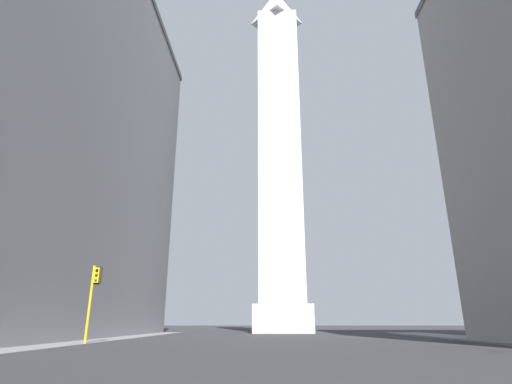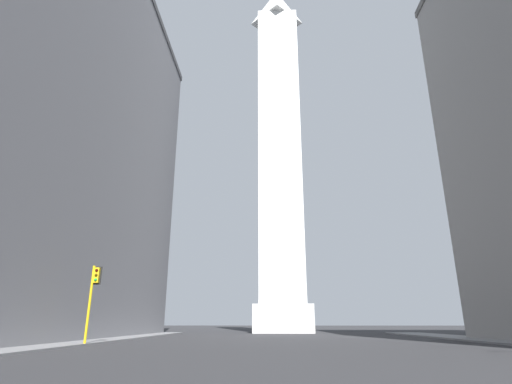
# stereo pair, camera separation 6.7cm
# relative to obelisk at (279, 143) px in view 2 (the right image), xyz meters

# --- Properties ---
(sidewalk_left) EXTENTS (5.00, 77.02, 0.15)m
(sidewalk_left) POSITION_rel_obelisk_xyz_m (-17.39, -41.08, -31.87)
(sidewalk_left) COLOR slate
(sidewalk_left) RESTS_ON ground_plane
(obelisk) EXTENTS (9.05, 9.05, 66.02)m
(obelisk) POSITION_rel_obelisk_xyz_m (0.00, 0.00, 0.00)
(obelisk) COLOR silver
(obelisk) RESTS_ON ground_plane
(traffic_light_mid_left) EXTENTS (0.76, 0.52, 5.59)m
(traffic_light_mid_left) POSITION_rel_obelisk_xyz_m (-14.97, -35.49, -28.26)
(traffic_light_mid_left) COLOR yellow
(traffic_light_mid_left) RESTS_ON ground_plane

